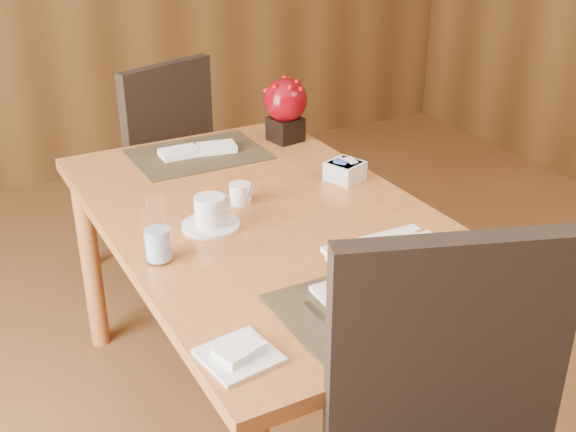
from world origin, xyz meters
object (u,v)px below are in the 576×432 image
soup_setting (401,285)px  far_chair (154,158)px  creamer_jug (240,194)px  dining_table (269,244)px  coffee_cup (210,214)px  water_glass (157,232)px  bread_plate (239,356)px  sugar_caddy (345,171)px  berry_decor (285,106)px

soup_setting → far_chair: (-0.03, 1.68, -0.26)m
soup_setting → far_chair: size_ratio=0.32×
creamer_jug → dining_table: bearing=-94.3°
coffee_cup → water_glass: water_glass is taller
creamer_jug → bread_plate: 0.76m
coffee_cup → far_chair: 1.14m
sugar_caddy → far_chair: bearing=108.3°
sugar_caddy → far_chair: far_chair is taller
dining_table → water_glass: water_glass is taller
dining_table → water_glass: bearing=-164.0°
water_glass → sugar_caddy: (0.70, 0.22, -0.05)m
dining_table → far_chair: 1.11m
soup_setting → bread_plate: size_ratio=2.16×
soup_setting → sugar_caddy: size_ratio=3.07×
water_glass → bread_plate: water_glass is taller
dining_table → creamer_jug: 0.18m
soup_setting → creamer_jug: 0.70m
soup_setting → sugar_caddy: bearing=68.4°
dining_table → far_chair: far_chair is taller
coffee_cup → berry_decor: berry_decor is taller
coffee_cup → berry_decor: 0.75m
berry_decor → bread_plate: bearing=-122.4°
coffee_cup → berry_decor: bearing=45.4°
coffee_cup → sugar_caddy: coffee_cup is taller
soup_setting → coffee_cup: 0.63m
water_glass → far_chair: size_ratio=0.17×
creamer_jug → sugar_caddy: size_ratio=0.83×
soup_setting → water_glass: size_ratio=1.89×
soup_setting → dining_table: bearing=95.2°
creamer_jug → far_chair: bearing=65.0°
soup_setting → far_chair: far_chair is taller
water_glass → berry_decor: berry_decor is taller
water_glass → creamer_jug: 0.40m
soup_setting → berry_decor: 1.16m
creamer_jug → sugar_caddy: (0.37, 0.00, -0.00)m
creamer_jug → bread_plate: size_ratio=0.59×
far_chair → berry_decor: bearing=100.7°
coffee_cup → bread_plate: coffee_cup is taller
creamer_jug → sugar_caddy: bearing=-22.1°
coffee_cup → creamer_jug: bearing=37.1°
far_chair → soup_setting: bearing=71.4°
water_glass → berry_decor: (0.71, 0.64, 0.05)m
bread_plate → far_chair: 1.73m
dining_table → soup_setting: size_ratio=4.78×
dining_table → creamer_jug: (-0.04, 0.12, 0.13)m
dining_table → water_glass: size_ratio=9.02×
berry_decor → far_chair: size_ratio=0.24×
dining_table → bread_plate: size_ratio=10.32×
creamer_jug → far_chair: far_chair is taller
berry_decor → far_chair: 0.74m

